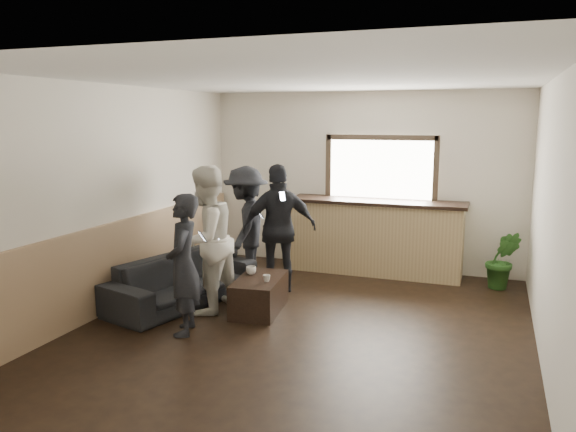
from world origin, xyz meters
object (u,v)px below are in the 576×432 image
at_px(bar_counter, 376,232).
at_px(person_c, 246,227).
at_px(sofa, 183,280).
at_px(cup_b, 267,278).
at_px(person_a, 183,265).
at_px(coffee_table, 259,294).
at_px(potted_plant, 503,260).
at_px(person_d, 279,229).
at_px(cup_a, 251,270).
at_px(person_b, 206,240).

distance_m(bar_counter, person_c, 2.08).
height_order(sofa, cup_b, sofa).
bearing_deg(sofa, person_a, -132.42).
height_order(coffee_table, potted_plant, potted_plant).
xyz_separation_m(sofa, cup_b, (1.20, -0.05, 0.16)).
bearing_deg(bar_counter, cup_b, -109.82).
distance_m(bar_counter, person_d, 1.78).
bearing_deg(person_a, coffee_table, 131.31).
bearing_deg(cup_a, sofa, -168.10).
distance_m(coffee_table, cup_a, 0.33).
bearing_deg(person_b, cup_b, 112.43).
xyz_separation_m(bar_counter, person_b, (-1.61, -2.50, 0.27)).
distance_m(sofa, person_a, 1.16).
bearing_deg(person_c, bar_counter, 117.50).
relative_size(sofa, potted_plant, 2.49).
distance_m(bar_counter, person_b, 2.99).
bearing_deg(cup_b, person_c, 125.30).
relative_size(bar_counter, person_c, 1.57).
bearing_deg(potted_plant, cup_a, -147.66).
height_order(bar_counter, sofa, bar_counter).
relative_size(bar_counter, person_a, 1.71).
bearing_deg(person_b, coffee_table, 124.26).
relative_size(bar_counter, sofa, 1.29).
bearing_deg(potted_plant, sofa, -151.78).
distance_m(sofa, cup_b, 1.22).
height_order(sofa, person_d, person_d).
bearing_deg(cup_b, coffee_table, 142.52).
bearing_deg(cup_b, cup_a, 142.97).
distance_m(cup_a, person_d, 0.84).
xyz_separation_m(coffee_table, person_d, (-0.06, 0.85, 0.68)).
distance_m(cup_a, person_a, 1.17).
bearing_deg(person_d, person_c, -43.41).
relative_size(person_b, person_c, 1.06).
height_order(cup_a, person_c, person_c).
distance_m(coffee_table, person_b, 0.96).
xyz_separation_m(sofa, person_a, (0.56, -0.89, 0.48)).
height_order(bar_counter, person_d, bar_counter).
xyz_separation_m(cup_b, person_a, (-0.64, -0.85, 0.32)).
distance_m(sofa, coffee_table, 1.06).
xyz_separation_m(potted_plant, person_c, (-3.46, -1.08, 0.44)).
relative_size(sofa, person_d, 1.17).
bearing_deg(sofa, coffee_table, -71.05).
xyz_separation_m(cup_a, person_b, (-0.44, -0.36, 0.44)).
bearing_deg(bar_counter, person_a, -114.96).
xyz_separation_m(sofa, person_d, (1.00, 0.91, 0.58)).
bearing_deg(cup_b, potted_plant, 38.42).
height_order(bar_counter, potted_plant, bar_counter).
bearing_deg(person_d, cup_b, 69.28).
height_order(sofa, potted_plant, potted_plant).
bearing_deg(coffee_table, cup_b, -37.48).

